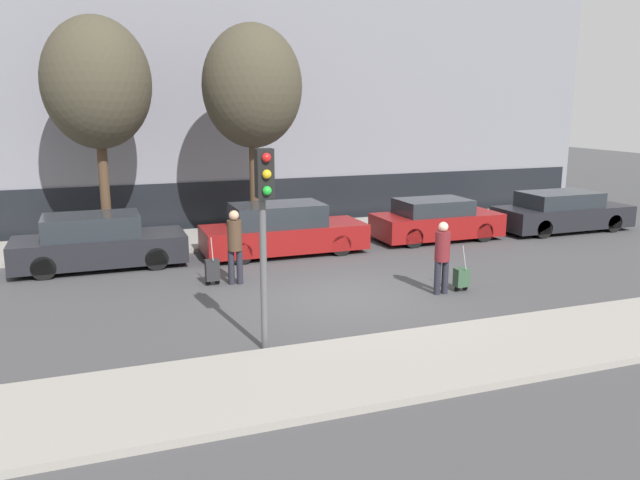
# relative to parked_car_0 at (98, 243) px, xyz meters

# --- Properties ---
(ground_plane) EXTENTS (80.00, 80.00, 0.00)m
(ground_plane) POSITION_rel_parked_car_0_xyz_m (5.15, -4.69, -0.66)
(ground_plane) COLOR #424244
(sidewalk_near) EXTENTS (28.00, 2.50, 0.12)m
(sidewalk_near) POSITION_rel_parked_car_0_xyz_m (5.15, -8.44, -0.60)
(sidewalk_near) COLOR gray
(sidewalk_near) RESTS_ON ground_plane
(sidewalk_far) EXTENTS (28.00, 3.00, 0.12)m
(sidewalk_far) POSITION_rel_parked_car_0_xyz_m (5.15, 2.31, -0.60)
(sidewalk_far) COLOR gray
(sidewalk_far) RESTS_ON ground_plane
(building_facade) EXTENTS (28.00, 2.79, 11.30)m
(building_facade) POSITION_rel_parked_car_0_xyz_m (5.15, 5.87, 4.97)
(building_facade) COLOR slate
(building_facade) RESTS_ON ground_plane
(parked_car_0) EXTENTS (4.36, 1.72, 1.42)m
(parked_car_0) POSITION_rel_parked_car_0_xyz_m (0.00, 0.00, 0.00)
(parked_car_0) COLOR black
(parked_car_0) RESTS_ON ground_plane
(parked_car_1) EXTENTS (4.65, 1.73, 1.47)m
(parked_car_1) POSITION_rel_parked_car_0_xyz_m (4.98, -0.20, 0.02)
(parked_car_1) COLOR maroon
(parked_car_1) RESTS_ON ground_plane
(parked_car_2) EXTENTS (4.00, 1.70, 1.31)m
(parked_car_2) POSITION_rel_parked_car_0_xyz_m (10.09, -0.06, -0.04)
(parked_car_2) COLOR maroon
(parked_car_2) RESTS_ON ground_plane
(parked_car_3) EXTENTS (4.64, 1.79, 1.34)m
(parked_car_3) POSITION_rel_parked_car_0_xyz_m (14.85, -0.24, -0.03)
(parked_car_3) COLOR black
(parked_car_3) RESTS_ON ground_plane
(pedestrian_left) EXTENTS (0.35, 0.34, 1.79)m
(pedestrian_left) POSITION_rel_parked_car_0_xyz_m (3.04, -2.76, 0.36)
(pedestrian_left) COLOR #23232D
(pedestrian_left) RESTS_ON ground_plane
(trolley_left) EXTENTS (0.34, 0.29, 1.16)m
(trolley_left) POSITION_rel_parked_car_0_xyz_m (2.50, -2.66, -0.29)
(trolley_left) COLOR #262628
(trolley_left) RESTS_ON ground_plane
(pedestrian_right) EXTENTS (0.35, 0.34, 1.67)m
(pedestrian_right) POSITION_rel_parked_car_0_xyz_m (7.25, -5.14, 0.28)
(pedestrian_right) COLOR #23232D
(pedestrian_right) RESTS_ON ground_plane
(trolley_right) EXTENTS (0.34, 0.29, 1.08)m
(trolley_right) POSITION_rel_parked_car_0_xyz_m (7.80, -5.13, -0.33)
(trolley_right) COLOR #335138
(trolley_right) RESTS_ON ground_plane
(traffic_light) EXTENTS (0.28, 0.47, 3.53)m
(traffic_light) POSITION_rel_parked_car_0_xyz_m (2.63, -7.06, 1.86)
(traffic_light) COLOR #515154
(traffic_light) RESTS_ON ground_plane
(bare_tree_near_crossing) EXTENTS (2.98, 2.98, 6.50)m
(bare_tree_near_crossing) POSITION_rel_parked_car_0_xyz_m (0.30, 1.92, 4.11)
(bare_tree_near_crossing) COLOR #4C3826
(bare_tree_near_crossing) RESTS_ON sidewalk_far
(bare_tree_down_street) EXTENTS (2.94, 2.94, 6.41)m
(bare_tree_down_street) POSITION_rel_parked_car_0_xyz_m (4.60, 1.42, 4.05)
(bare_tree_down_street) COLOR #4C3826
(bare_tree_down_street) RESTS_ON sidewalk_far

